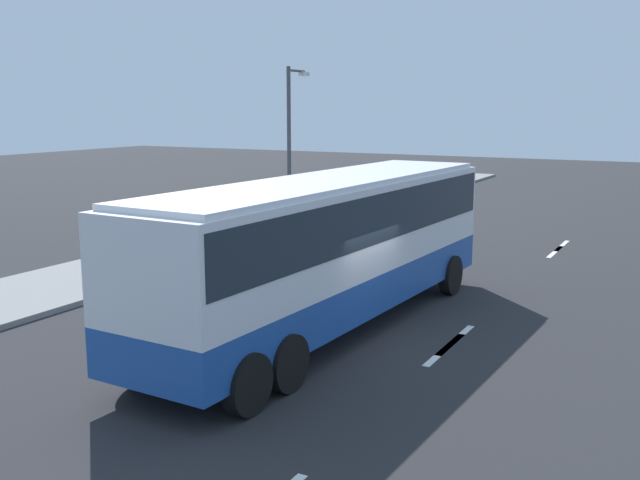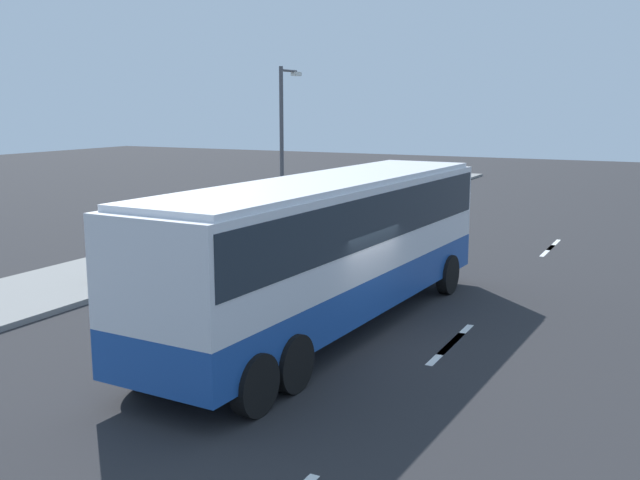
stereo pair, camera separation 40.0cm
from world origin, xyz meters
TOP-DOWN VIEW (x-y plane):
  - ground_plane at (0.00, 0.00)m, footprint 120.00×120.00m
  - sidewalk_curb at (0.00, 9.41)m, footprint 80.00×4.00m
  - lane_centreline at (-1.59, -2.16)m, footprint 35.20×0.16m
  - coach_bus at (0.47, 0.70)m, footprint 12.34×3.27m
  - pedestrian_near_curb at (1.00, 8.54)m, footprint 0.32×0.32m
  - pedestrian_at_crossing at (6.04, 8.24)m, footprint 0.32×0.32m
  - street_lamp at (11.28, 8.15)m, footprint 1.57×0.24m

SIDE VIEW (x-z plane):
  - ground_plane at x=0.00m, z-range 0.00..0.00m
  - lane_centreline at x=-1.59m, z-range 0.00..0.01m
  - sidewalk_curb at x=0.00m, z-range 0.00..0.15m
  - pedestrian_at_crossing at x=6.04m, z-range 0.26..1.79m
  - pedestrian_near_curb at x=1.00m, z-range 0.26..1.84m
  - coach_bus at x=0.47m, z-range 0.43..3.99m
  - street_lamp at x=11.28m, z-range 0.64..7.21m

